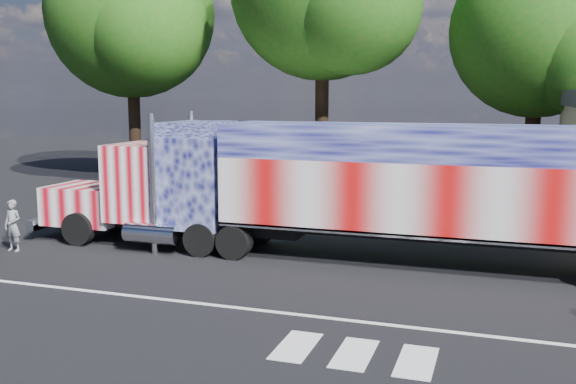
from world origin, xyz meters
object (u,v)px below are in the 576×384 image
(coach_bus, at_px, (292,164))
(tree_ne_a, at_px, (541,31))
(semi_truck, at_px, (364,186))
(tree_nw_a, at_px, (133,14))
(woman, at_px, (13,226))

(coach_bus, distance_m, tree_ne_a, 13.11)
(semi_truck, xyz_separation_m, tree_nw_a, (-16.77, 14.44, 7.36))
(semi_truck, height_order, coach_bus, semi_truck)
(coach_bus, xyz_separation_m, tree_nw_a, (-11.45, 5.17, 7.81))
(semi_truck, relative_size, coach_bus, 1.71)
(coach_bus, relative_size, woman, 7.31)
(coach_bus, relative_size, tree_ne_a, 1.02)
(woman, distance_m, tree_ne_a, 24.13)
(semi_truck, relative_size, woman, 12.47)
(woman, bearing_deg, coach_bus, 66.13)
(woman, xyz_separation_m, tree_ne_a, (16.34, 16.27, 7.12))
(coach_bus, bearing_deg, tree_nw_a, 155.70)
(tree_ne_a, bearing_deg, woman, -135.13)
(tree_ne_a, relative_size, tree_nw_a, 0.83)
(semi_truck, distance_m, woman, 11.35)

